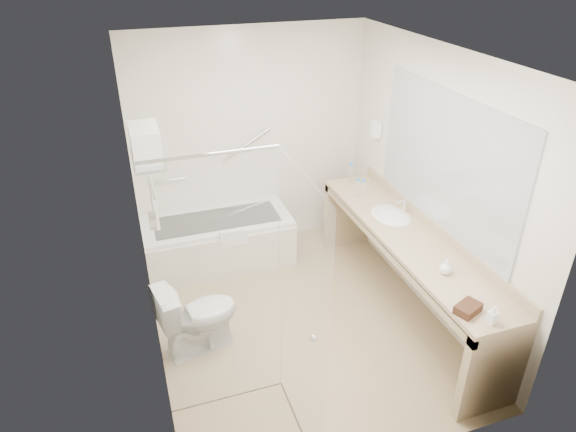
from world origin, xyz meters
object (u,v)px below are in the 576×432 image
object	(u,v)px
bathtub	(219,241)
water_bottle_left	(351,173)
vanity_counter	(407,254)
toilet	(198,316)
amenity_basket	(468,308)

from	to	relation	value
bathtub	water_bottle_left	size ratio (longest dim) A/B	7.16
vanity_counter	toilet	xyz separation A→B (m)	(-1.97, 0.11, -0.29)
water_bottle_left	bathtub	bearing A→B (deg)	174.72
amenity_basket	water_bottle_left	bearing A→B (deg)	86.53
bathtub	vanity_counter	distance (m)	2.09
toilet	amenity_basket	bearing A→B (deg)	-135.97
vanity_counter	bathtub	bearing A→B (deg)	137.65
vanity_counter	toilet	world-z (taller)	vanity_counter
toilet	bathtub	bearing A→B (deg)	-31.75
toilet	water_bottle_left	bearing A→B (deg)	-72.09
vanity_counter	amenity_basket	size ratio (longest dim) A/B	13.72
amenity_basket	vanity_counter	bearing A→B (deg)	81.68
bathtub	toilet	bearing A→B (deg)	-109.34
vanity_counter	water_bottle_left	bearing A→B (deg)	90.84
amenity_basket	water_bottle_left	size ratio (longest dim) A/B	0.88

